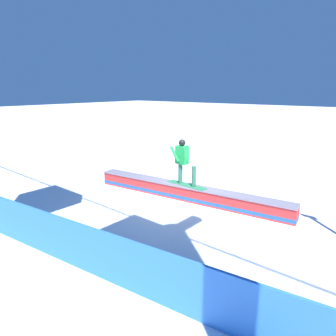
# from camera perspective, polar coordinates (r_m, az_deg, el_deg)

# --- Properties ---
(ground_plane) EXTENTS (120.00, 120.00, 0.00)m
(ground_plane) POSITION_cam_1_polar(r_m,az_deg,el_deg) (10.30, 3.45, -5.89)
(ground_plane) COLOR white
(grind_box) EXTENTS (7.06, 1.26, 0.50)m
(grind_box) POSITION_cam_1_polar(r_m,az_deg,el_deg) (10.23, 3.47, -4.70)
(grind_box) COLOR red
(grind_box) RESTS_ON ground_plane
(snowboarder) EXTENTS (1.50, 0.42, 1.52)m
(snowboarder) POSITION_cam_1_polar(r_m,az_deg,el_deg) (10.00, 2.92, 1.44)
(snowboarder) COLOR #2E8552
(snowboarder) RESTS_ON grind_box
(safety_fence) EXTENTS (12.50, 1.39, 1.03)m
(safety_fence) POSITION_cam_1_polar(r_m,az_deg,el_deg) (7.07, -19.77, -12.33)
(safety_fence) COLOR #357DE4
(safety_fence) RESTS_ON ground_plane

